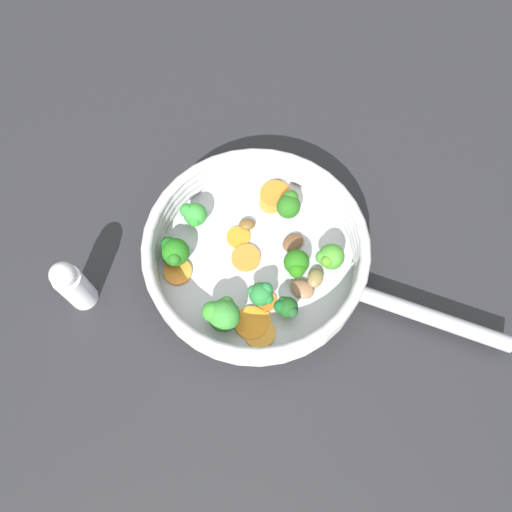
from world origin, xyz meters
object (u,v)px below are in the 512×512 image
object	(u,v)px
carrot_slice_1	(275,194)
broccoli_floret_6	(194,215)
carrot_slice_2	(178,272)
carrot_slice_7	(260,333)
broccoli_floret_4	(222,314)
mushroom_piece_1	(315,278)
broccoli_floret_7	(297,264)
mushroom_piece_2	(293,242)
carrot_slice_0	(251,323)
mushroom_piece_0	(302,289)
salt_shaker	(73,285)
carrot_slice_5	(270,300)
broccoli_floret_3	(289,204)
skillet	(256,262)
carrot_slice_8	(261,320)
broccoli_floret_5	(262,294)
broccoli_floret_2	(330,257)
carrot_slice_4	(238,237)
broccoli_floret_1	(286,307)
carrot_slice_3	(271,202)
carrot_slice_6	(246,258)
broccoli_floret_0	(174,252)
mushroom_piece_3	(244,225)

from	to	relation	value
carrot_slice_1	broccoli_floret_6	distance (m)	0.13
carrot_slice_2	carrot_slice_7	xyz separation A→B (m)	(-0.11, -0.09, -0.00)
broccoli_floret_4	mushroom_piece_1	size ratio (longest dim) A/B	1.86
broccoli_floret_7	mushroom_piece_2	xyz separation A→B (m)	(0.04, -0.01, -0.02)
carrot_slice_0	mushroom_piece_0	xyz separation A→B (m)	(0.03, -0.08, 0.00)
salt_shaker	carrot_slice_2	bearing A→B (deg)	-89.90
broccoli_floret_7	mushroom_piece_2	world-z (taller)	broccoli_floret_7
carrot_slice_5	mushroom_piece_2	distance (m)	0.09
broccoli_floret_7	broccoli_floret_3	bearing A→B (deg)	-8.84
skillet	carrot_slice_5	xyz separation A→B (m)	(-0.06, -0.00, 0.01)
carrot_slice_8	broccoli_floret_5	size ratio (longest dim) A/B	0.69
carrot_slice_8	carrot_slice_7	bearing A→B (deg)	160.78
carrot_slice_2	mushroom_piece_2	bearing A→B (deg)	-88.28
carrot_slice_7	broccoli_floret_3	size ratio (longest dim) A/B	1.07
broccoli_floret_3	carrot_slice_1	bearing A→B (deg)	20.01
broccoli_floret_2	broccoli_floret_4	xyz separation A→B (m)	(-0.05, 0.16, 0.00)
carrot_slice_1	carrot_slice_5	distance (m)	0.17
skillet	carrot_slice_0	world-z (taller)	carrot_slice_0
carrot_slice_4	broccoli_floret_6	bearing A→B (deg)	55.89
skillet	carrot_slice_7	world-z (taller)	carrot_slice_7
broccoli_floret_4	salt_shaker	distance (m)	0.21
broccoli_floret_4	broccoli_floret_7	bearing A→B (deg)	-67.35
broccoli_floret_2	broccoli_floret_1	bearing A→B (deg)	125.61
carrot_slice_3	broccoli_floret_7	size ratio (longest dim) A/B	0.81
mushroom_piece_2	carrot_slice_6	bearing A→B (deg)	95.41
carrot_slice_0	carrot_slice_4	size ratio (longest dim) A/B	1.32
carrot_slice_5	broccoli_floret_1	distance (m)	0.04
carrot_slice_2	broccoli_floret_1	world-z (taller)	broccoli_floret_1
mushroom_piece_0	carrot_slice_6	bearing A→B (deg)	45.08
broccoli_floret_2	broccoli_floret_3	xyz separation A→B (m)	(0.10, 0.03, -0.01)
skillet	carrot_slice_6	xyz separation A→B (m)	(0.01, 0.01, 0.01)
skillet	salt_shaker	distance (m)	0.26
carrot_slice_1	mushroom_piece_2	bearing A→B (deg)	-176.85
broccoli_floret_2	carrot_slice_2	bearing A→B (deg)	79.18
carrot_slice_8	carrot_slice_5	bearing A→B (deg)	-38.33
broccoli_floret_7	carrot_slice_0	bearing A→B (deg)	127.39
broccoli_floret_0	broccoli_floret_6	bearing A→B (deg)	-36.53
carrot_slice_7	carrot_slice_0	bearing A→B (deg)	25.52
carrot_slice_6	carrot_slice_8	world-z (taller)	carrot_slice_6
carrot_slice_0	carrot_slice_4	xyz separation A→B (m)	(0.13, -0.01, -0.00)
broccoli_floret_5	broccoli_floret_7	distance (m)	0.07
carrot_slice_0	salt_shaker	distance (m)	0.25
broccoli_floret_7	mushroom_piece_3	bearing A→B (deg)	32.61
carrot_slice_8	broccoli_floret_4	world-z (taller)	broccoli_floret_4
broccoli_floret_1	mushroom_piece_0	size ratio (longest dim) A/B	1.22
carrot_slice_7	broccoli_floret_3	world-z (taller)	broccoli_floret_3
salt_shaker	broccoli_floret_1	bearing A→B (deg)	-109.24
carrot_slice_7	broccoli_floret_5	distance (m)	0.05
carrot_slice_3	mushroom_piece_1	world-z (taller)	mushroom_piece_1
carrot_slice_1	broccoli_floret_2	bearing A→B (deg)	-161.72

